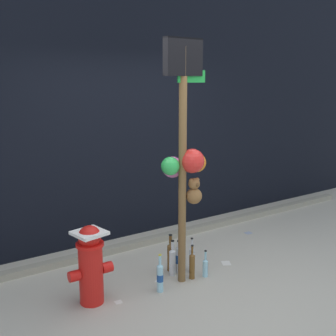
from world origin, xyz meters
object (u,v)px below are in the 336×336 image
Objects in this scene: memorial_post at (185,151)px; bottle_4 at (172,261)px; bottle_2 at (170,256)px; bottle_6 at (192,259)px; bottle_0 at (192,265)px; bottle_3 at (179,259)px; bottle_1 at (205,267)px; bottle_5 at (160,277)px; fire_hydrant at (91,263)px.

bottle_4 is at bearing 108.42° from memorial_post.
bottle_2 is 0.24m from bottle_6.
bottle_2 is at bearing 66.77° from bottle_4.
bottle_0 is at bearing -55.99° from bottle_4.
memorial_post is 1.26m from bottle_0.
bottle_1 is at bearing -52.85° from bottle_3.
bottle_4 is 1.00× the size of bottle_5.
bottle_0 is (0.08, -0.04, -1.26)m from memorial_post.
bottle_2 is at bearing 43.50° from bottle_5.
bottle_5 is (-0.32, -0.24, -0.00)m from bottle_4.
fire_hydrant reaches higher than bottle_2.
bottle_0 is at bearing -125.30° from bottle_6.
bottle_4 reaches higher than bottle_0.
fire_hydrant is 1.93× the size of bottle_5.
bottle_5 is 1.00× the size of bottle_6.
bottle_6 is at bearing -27.93° from bottle_3.
fire_hydrant is (-1.03, 0.10, -1.00)m from memorial_post.
bottle_4 is at bearing 139.97° from bottle_1.
bottle_3 is at bearing 3.19° from fire_hydrant.
bottle_3 is 0.48m from bottle_5.
bottle_1 is 0.59m from bottle_5.
bottle_6 is (0.17, 0.09, -1.25)m from memorial_post.
bottle_4 is (-0.28, 0.23, 0.05)m from bottle_1.
bottle_3 is 0.94× the size of bottle_6.
fire_hydrant is at bearing 171.62° from bottle_1.
fire_hydrant is 1.82× the size of bottle_2.
bottle_5 is at bearing -148.44° from bottle_3.
bottle_6 reaches higher than bottle_3.
bottle_3 is at bearing 7.55° from bottle_4.
bottle_4 reaches higher than bottle_6.
bottle_5 reaches higher than bottle_1.
bottle_3 is at bearing 127.15° from bottle_1.
bottle_6 is at bearing 107.44° from bottle_1.
memorial_post is 6.21× the size of bottle_5.
bottle_1 is at bearing -20.75° from memorial_post.
bottle_6 is (0.13, -0.07, -0.01)m from bottle_3.
bottle_5 is at bearing -179.49° from bottle_1.
bottle_0 is 1.02× the size of bottle_3.
memorial_post is 5.85× the size of bottle_2.
bottle_5 reaches higher than bottle_0.
bottle_3 reaches higher than bottle_1.
bottle_4 is 0.23m from bottle_6.
memorial_post is 1.26m from bottle_4.
memorial_post is at bearing 14.15° from bottle_5.
bottle_2 reaches higher than bottle_5.
fire_hydrant is at bearing 179.55° from bottle_6.
bottle_5 is (-0.59, -0.01, 0.05)m from bottle_1.
memorial_post is at bearing -5.47° from fire_hydrant.
bottle_0 is at bearing 6.22° from bottle_5.
bottle_2 is at bearing 124.65° from bottle_1.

